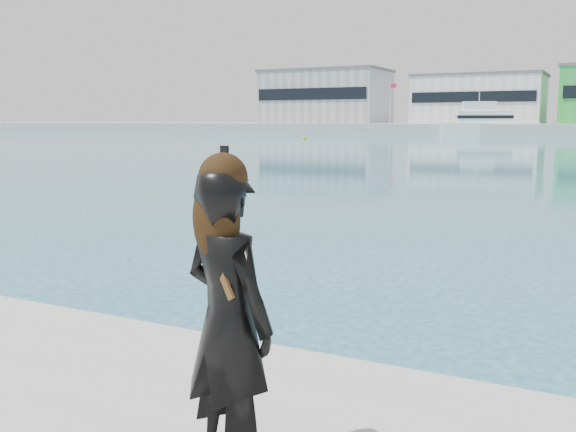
{
  "coord_description": "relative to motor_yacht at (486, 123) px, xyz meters",
  "views": [
    {
      "loc": [
        2.48,
        -3.61,
        2.69
      ],
      "look_at": [
        0.72,
        -0.14,
        2.11
      ],
      "focal_mm": 40.0,
      "sensor_mm": 36.0,
      "label": 1
    }
  ],
  "objects": [
    {
      "name": "flagpole_left",
      "position": [
        -20.15,
        8.42,
        4.38
      ],
      "size": [
        1.28,
        0.16,
        8.0
      ],
      "color": "silver",
      "rests_on": "far_quay"
    },
    {
      "name": "warehouse_grey_left",
      "position": [
        -37.24,
        15.4,
        5.6
      ],
      "size": [
        26.52,
        16.36,
        11.5
      ],
      "color": "gray",
      "rests_on": "far_quay"
    },
    {
      "name": "woman",
      "position": [
        18.47,
        -113.42,
        -0.47
      ],
      "size": [
        0.69,
        0.55,
        1.75
      ],
      "rotation": [
        0.0,
        0.0,
        2.85
      ],
      "color": "black",
      "rests_on": "near_quay"
    },
    {
      "name": "warehouse_white",
      "position": [
        -4.24,
        15.4,
        4.6
      ],
      "size": [
        24.48,
        15.35,
        9.5
      ],
      "color": "silver",
      "rests_on": "far_quay"
    },
    {
      "name": "motor_yacht",
      "position": [
        0.0,
        0.0,
        0.0
      ],
      "size": [
        17.06,
        9.4,
        7.68
      ],
      "rotation": [
        0.0,
        0.0,
        0.31
      ],
      "color": "white",
      "rests_on": "ground"
    },
    {
      "name": "buoy_far",
      "position": [
        -19.14,
        -33.64,
        -2.16
      ],
      "size": [
        0.5,
        0.5,
        0.5
      ],
      "primitive_type": "sphere",
      "color": "yellow",
      "rests_on": "ground"
    }
  ]
}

